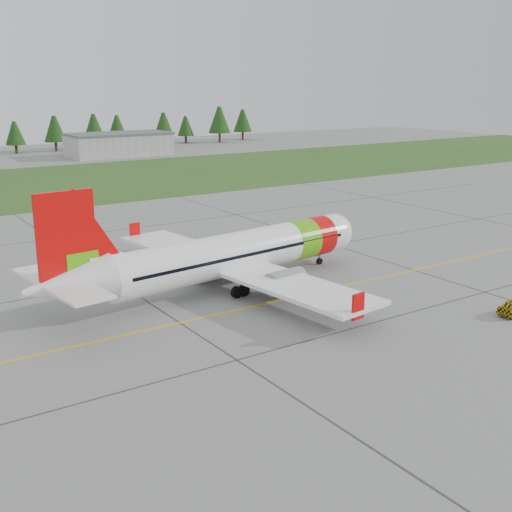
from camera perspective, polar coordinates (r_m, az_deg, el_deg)
ground at (r=50.81m, az=12.84°, el=-5.14°), size 320.00×320.00×0.00m
aircraft at (r=55.45m, az=-2.36°, el=0.09°), size 33.10×30.71×10.04m
grass_strip at (r=120.88m, az=-16.60°, el=6.29°), size 320.00×50.00×0.03m
taxi_guideline at (r=56.24m, az=6.95°, el=-2.86°), size 120.00×0.25×0.02m
hangar_east at (r=162.61m, az=-12.08°, el=9.62°), size 24.00×12.00×5.20m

